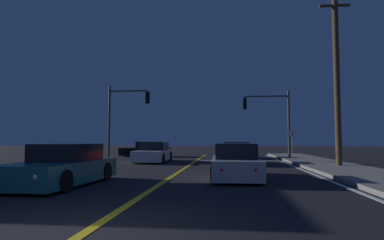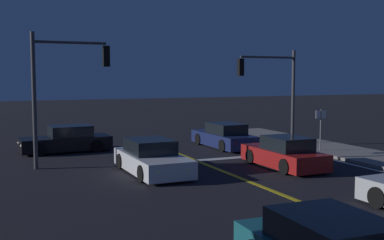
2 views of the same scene
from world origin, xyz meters
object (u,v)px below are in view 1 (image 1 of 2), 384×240
at_px(car_lead_oncoming_navy, 239,151).
at_px(car_side_waiting_teal, 64,167).
at_px(car_parked_curb_black, 147,150).
at_px(car_following_oncoming_silver, 235,163).
at_px(traffic_signal_near_right, 271,114).
at_px(street_sign_corner, 292,140).
at_px(car_far_approaching_white, 154,153).
at_px(car_mid_block_red, 236,154).
at_px(utility_pole_right, 337,69).
at_px(traffic_signal_far_left, 124,111).

relative_size(car_lead_oncoming_navy, car_side_waiting_teal, 0.99).
relative_size(car_lead_oncoming_navy, car_parked_curb_black, 1.02).
relative_size(car_following_oncoming_silver, traffic_signal_near_right, 0.87).
xyz_separation_m(car_lead_oncoming_navy, traffic_signal_near_right, (2.51, -0.90, 2.94)).
xyz_separation_m(car_lead_oncoming_navy, car_side_waiting_teal, (-6.24, -16.42, 0.00)).
distance_m(car_side_waiting_teal, street_sign_corner, 16.07).
bearing_deg(street_sign_corner, car_far_approaching_white, -172.08).
bearing_deg(car_lead_oncoming_navy, street_sign_corner, -47.81).
distance_m(car_parked_curb_black, car_mid_block_red, 11.25).
distance_m(car_following_oncoming_silver, street_sign_corner, 11.14).
bearing_deg(car_following_oncoming_silver, car_side_waiting_teal, -158.54).
height_order(car_following_oncoming_silver, utility_pole_right, utility_pole_right).
distance_m(car_lead_oncoming_navy, car_mid_block_red, 6.20).
distance_m(car_parked_curb_black, street_sign_corner, 12.98).
bearing_deg(car_far_approaching_white, car_mid_block_red, 167.26).
bearing_deg(utility_pole_right, car_far_approaching_white, 160.76).
bearing_deg(car_mid_block_red, car_far_approaching_white, 168.12).
bearing_deg(street_sign_corner, car_lead_oncoming_navy, 133.63).
bearing_deg(traffic_signal_far_left, street_sign_corner, -6.43).
xyz_separation_m(car_far_approaching_white, car_following_oncoming_silver, (5.27, -9.00, -0.00)).
bearing_deg(traffic_signal_far_left, car_mid_block_red, -24.45).
bearing_deg(car_mid_block_red, car_parked_curb_black, 133.95).
bearing_deg(traffic_signal_near_right, car_parked_curb_black, -14.93).
distance_m(car_mid_block_red, utility_pole_right, 7.51).
distance_m(car_mid_block_red, street_sign_corner, 4.69).
distance_m(car_mid_block_red, car_side_waiting_teal, 11.81).
distance_m(traffic_signal_near_right, street_sign_corner, 3.60).
distance_m(traffic_signal_far_left, street_sign_corner, 12.71).
height_order(car_lead_oncoming_navy, utility_pole_right, utility_pole_right).
height_order(traffic_signal_near_right, traffic_signal_far_left, traffic_signal_far_left).
xyz_separation_m(car_parked_curb_black, car_side_waiting_teal, (1.88, -18.36, 0.00)).
xyz_separation_m(traffic_signal_far_left, street_sign_corner, (12.43, -1.40, -2.25)).
distance_m(car_parked_curb_black, utility_pole_right, 17.52).
bearing_deg(traffic_signal_near_right, car_mid_block_red, 61.62).
bearing_deg(car_lead_oncoming_navy, car_following_oncoming_silver, -93.89).
height_order(car_far_approaching_white, traffic_signal_far_left, traffic_signal_far_left).
height_order(car_mid_block_red, car_following_oncoming_silver, same).
bearing_deg(traffic_signal_far_left, car_following_oncoming_silver, -54.66).
distance_m(car_lead_oncoming_navy, car_side_waiting_teal, 17.57).
height_order(car_side_waiting_teal, traffic_signal_near_right, traffic_signal_near_right).
bearing_deg(traffic_signal_near_right, utility_pole_right, 107.06).
relative_size(car_parked_curb_black, utility_pole_right, 0.45).
bearing_deg(traffic_signal_far_left, car_side_waiting_teal, -79.35).
height_order(car_following_oncoming_silver, car_side_waiting_teal, same).
xyz_separation_m(car_lead_oncoming_navy, car_following_oncoming_silver, (-0.60, -14.00, -0.00)).
bearing_deg(car_mid_block_red, street_sign_corner, 32.90).
height_order(utility_pole_right, street_sign_corner, utility_pole_right).
xyz_separation_m(traffic_signal_near_right, traffic_signal_far_left, (-11.41, -1.40, 0.23)).
bearing_deg(car_parked_curb_black, car_side_waiting_teal, -176.90).
xyz_separation_m(traffic_signal_near_right, street_sign_corner, (1.02, -2.80, -2.02)).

